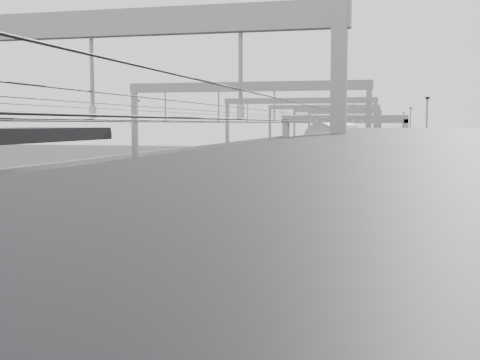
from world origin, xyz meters
The scene contains 13 objects.
platform_left centered at (-8.00, 45.00, 0.50)m, with size 4.00×120.00×1.00m, color black.
platform_right centered at (8.00, 45.00, 0.50)m, with size 4.00×120.00×1.00m, color black.
tracks centered at (0.00, 45.00, 0.05)m, with size 11.40×140.00×0.20m.
overhead_line centered at (0.00, 51.62, 6.14)m, with size 13.00×140.00×6.60m.
canopy_right centered at (8.03, 2.99, 5.09)m, with size 4.40×30.00×4.24m.
overbridge centered at (0.00, 100.00, 5.31)m, with size 22.00×2.20×6.90m.
wall_left centered at (-11.20, 45.00, 1.60)m, with size 0.30×120.00×3.20m, color gray.
wall_right centered at (11.20, 45.00, 1.60)m, with size 0.30×120.00×3.20m, color gray.
train centered at (1.50, 65.28, 2.16)m, with size 2.79×50.85×4.41m.
bench centered at (8.84, 7.75, 1.62)m, with size 0.88×2.05×1.03m.
signal_green centered at (-5.20, 67.75, 2.42)m, with size 0.32×0.32×3.48m.
signal_red_near centered at (3.20, 71.35, 2.42)m, with size 0.32×0.32×3.48m.
signal_red_far centered at (5.40, 71.40, 2.42)m, with size 0.32×0.32×3.48m.
Camera 1 is at (7.12, -8.91, 5.42)m, focal length 45.00 mm.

